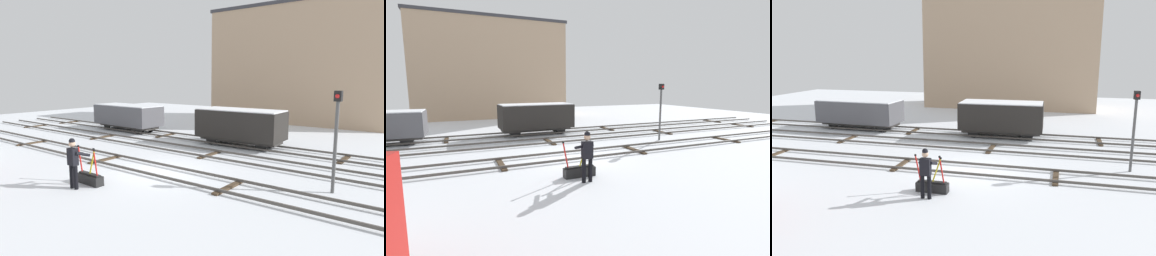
{
  "view_description": "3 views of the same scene",
  "coord_description": "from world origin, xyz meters",
  "views": [
    {
      "loc": [
        9.55,
        -10.2,
        3.99
      ],
      "look_at": [
        -0.29,
        2.8,
        1.56
      ],
      "focal_mm": 31.18,
      "sensor_mm": 36.0,
      "label": 1
    },
    {
      "loc": [
        -5.21,
        -12.19,
        3.48
      ],
      "look_at": [
        0.18,
        0.01,
        1.44
      ],
      "focal_mm": 26.0,
      "sensor_mm": 36.0,
      "label": 2
    },
    {
      "loc": [
        3.6,
        -15.28,
        5.22
      ],
      "look_at": [
        -1.01,
        2.01,
        1.52
      ],
      "focal_mm": 34.63,
      "sensor_mm": 36.0,
      "label": 3
    }
  ],
  "objects": [
    {
      "name": "ground_plane",
      "position": [
        0.0,
        0.0,
        0.0
      ],
      "size": [
        60.0,
        60.0,
        0.0
      ],
      "primitive_type": "plane",
      "color": "silver"
    },
    {
      "name": "rail_worker",
      "position": [
        -0.98,
        -3.41,
        1.07
      ],
      "size": [
        0.53,
        0.7,
        1.87
      ],
      "rotation": [
        0.0,
        0.0,
        -0.01
      ],
      "color": "black",
      "rests_on": "ground_plane"
    },
    {
      "name": "track_main_line",
      "position": [
        0.0,
        0.0,
        0.11
      ],
      "size": [
        44.0,
        1.94,
        0.18
      ],
      "color": "#4C4742",
      "rests_on": "ground_plane"
    },
    {
      "name": "track_siding_near",
      "position": [
        0.0,
        3.94,
        0.11
      ],
      "size": [
        44.0,
        1.94,
        0.18
      ],
      "color": "#4C4742",
      "rests_on": "ground_plane"
    },
    {
      "name": "perched_bird_roof_left",
      "position": [
        -3.72,
        21.72,
        10.61
      ],
      "size": [
        0.28,
        0.21,
        0.13
      ],
      "rotation": [
        0.0,
        0.0,
        3.6
      ],
      "color": "#514C47",
      "rests_on": "apartment_building"
    },
    {
      "name": "perched_bird_roof_right",
      "position": [
        1.6,
        21.16,
        10.61
      ],
      "size": [
        0.12,
        0.27,
        0.13
      ],
      "rotation": [
        0.0,
        0.0,
        4.67
      ],
      "color": "#514C47",
      "rests_on": "apartment_building"
    },
    {
      "name": "freight_car_far_end",
      "position": [
        0.04,
        7.1,
        1.28
      ],
      "size": [
        5.12,
        2.35,
        2.19
      ],
      "rotation": [
        0.0,
        0.0,
        0.03
      ],
      "color": "#2D2B28",
      "rests_on": "ground_plane"
    },
    {
      "name": "switch_lever_frame",
      "position": [
        -0.98,
        -2.75,
        0.25
      ],
      "size": [
        1.33,
        0.37,
        1.44
      ],
      "rotation": [
        0.0,
        0.0,
        -0.01
      ],
      "color": "black",
      "rests_on": "ground_plane"
    },
    {
      "name": "track_siding_far",
      "position": [
        0.0,
        7.1,
        0.11
      ],
      "size": [
        44.0,
        1.94,
        0.18
      ],
      "color": "#4C4742",
      "rests_on": "ground_plane"
    },
    {
      "name": "signal_post",
      "position": [
        6.69,
        1.77,
        2.21
      ],
      "size": [
        0.24,
        0.32,
        3.59
      ],
      "color": "#4C4C4C",
      "rests_on": "ground_plane"
    },
    {
      "name": "apartment_building",
      "position": [
        -1.32,
        20.45,
        5.28
      ],
      "size": [
        15.91,
        5.68,
        10.55
      ],
      "color": "tan",
      "rests_on": "ground_plane"
    }
  ]
}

